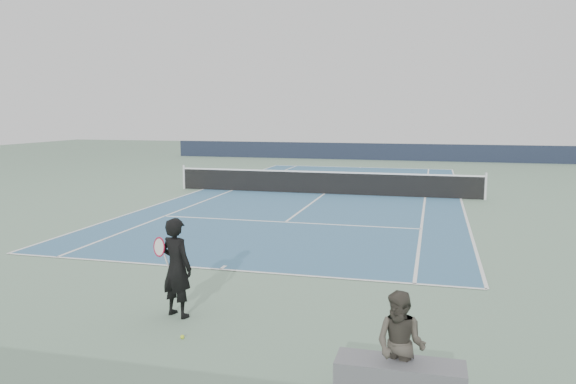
% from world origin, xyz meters
% --- Properties ---
extents(ground, '(80.00, 80.00, 0.00)m').
position_xyz_m(ground, '(0.00, 0.00, 0.00)').
color(ground, gray).
extents(court_surface, '(10.97, 23.77, 0.01)m').
position_xyz_m(court_surface, '(0.00, 0.00, 0.01)').
color(court_surface, '#3A6789').
rests_on(court_surface, ground).
extents(tennis_net, '(12.90, 0.10, 1.07)m').
position_xyz_m(tennis_net, '(0.00, 0.00, 0.50)').
color(tennis_net, silver).
rests_on(tennis_net, ground).
extents(windscreen_far, '(30.00, 0.25, 1.20)m').
position_xyz_m(windscreen_far, '(0.00, 17.88, 0.60)').
color(windscreen_far, black).
rests_on(windscreen_far, ground).
extents(tennis_player, '(0.82, 0.64, 1.68)m').
position_xyz_m(tennis_player, '(0.33, -14.67, 0.84)').
color(tennis_player, black).
rests_on(tennis_player, ground).
extents(tennis_ball, '(0.06, 0.06, 0.06)m').
position_xyz_m(tennis_ball, '(0.82, -15.54, 0.03)').
color(tennis_ball, '#BDD72C').
rests_on(tennis_ball, ground).
extents(spectator_bench, '(1.59, 0.94, 1.33)m').
position_xyz_m(spectator_bench, '(4.10, -16.58, 0.48)').
color(spectator_bench, slate).
rests_on(spectator_bench, ground).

